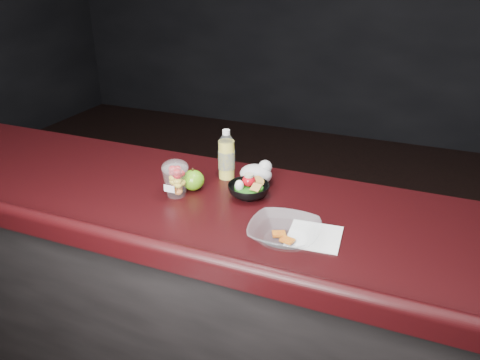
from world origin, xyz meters
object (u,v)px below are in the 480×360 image
Objects in this scene: lemonade_bottle at (227,158)px; green_apple at (193,180)px; takeout_bowl at (284,233)px; snack_bowl at (248,189)px; fruit_cup at (176,178)px.

lemonade_bottle is 0.17m from green_apple.
green_apple is 0.38× the size of takeout_bowl.
lemonade_bottle reaches higher than snack_bowl.
lemonade_bottle is 0.23m from fruit_cup.
takeout_bowl is (0.21, -0.23, -0.00)m from snack_bowl.
lemonade_bottle is at bearing 139.47° from snack_bowl.
green_apple is at bearing 61.37° from fruit_cup.
green_apple reaches higher than takeout_bowl.
lemonade_bottle is at bearing 62.80° from fruit_cup.
snack_bowl is at bearing 7.39° from green_apple.
snack_bowl is 0.31m from takeout_bowl.
lemonade_bottle reaches higher than takeout_bowl.
snack_bowl is at bearing 20.62° from fruit_cup.
lemonade_bottle is 0.49m from takeout_bowl.
snack_bowl is (0.14, -0.12, -0.05)m from lemonade_bottle.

